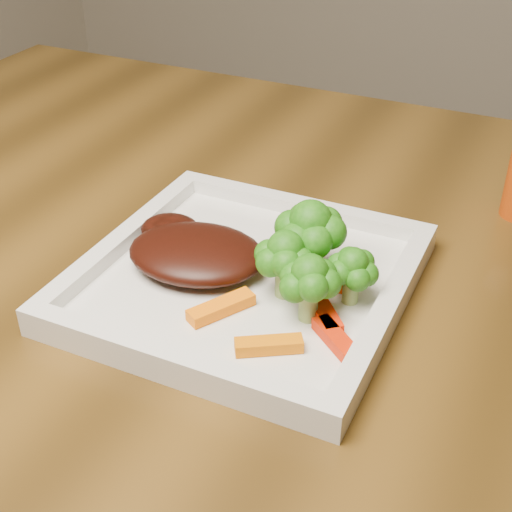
% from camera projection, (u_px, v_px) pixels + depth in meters
% --- Properties ---
extents(plate, '(0.27, 0.27, 0.01)m').
position_uv_depth(plate, '(246.00, 283.00, 0.62)').
color(plate, white).
rests_on(plate, dining_table).
extents(steak, '(0.13, 0.11, 0.03)m').
position_uv_depth(steak, '(197.00, 253.00, 0.62)').
color(steak, black).
rests_on(steak, plate).
extents(broccoli_0, '(0.07, 0.07, 0.07)m').
position_uv_depth(broccoli_0, '(310.00, 242.00, 0.60)').
color(broccoli_0, '#336711').
rests_on(broccoli_0, plate).
extents(broccoli_1, '(0.05, 0.05, 0.06)m').
position_uv_depth(broccoli_1, '(352.00, 269.00, 0.57)').
color(broccoli_1, '#146711').
rests_on(broccoli_1, plate).
extents(broccoli_2, '(0.06, 0.06, 0.06)m').
position_uv_depth(broccoli_2, '(309.00, 288.00, 0.56)').
color(broccoli_2, '#206E12').
rests_on(broccoli_2, plate).
extents(broccoli_3, '(0.07, 0.07, 0.06)m').
position_uv_depth(broccoli_3, '(285.00, 264.00, 0.58)').
color(broccoli_3, '#187A14').
rests_on(broccoli_3, plate).
extents(carrot_0, '(0.05, 0.04, 0.01)m').
position_uv_depth(carrot_0, '(269.00, 345.00, 0.54)').
color(carrot_0, orange).
rests_on(carrot_0, plate).
extents(carrot_1, '(0.05, 0.04, 0.01)m').
position_uv_depth(carrot_1, '(337.00, 340.00, 0.54)').
color(carrot_1, red).
rests_on(carrot_1, plate).
extents(carrot_2, '(0.04, 0.06, 0.01)m').
position_uv_depth(carrot_2, '(221.00, 307.00, 0.57)').
color(carrot_2, '#FF7104').
rests_on(carrot_2, plate).
extents(carrot_4, '(0.04, 0.06, 0.01)m').
position_uv_depth(carrot_4, '(291.00, 241.00, 0.66)').
color(carrot_4, red).
rests_on(carrot_4, plate).
extents(carrot_5, '(0.05, 0.05, 0.01)m').
position_uv_depth(carrot_5, '(322.00, 311.00, 0.57)').
color(carrot_5, '#FF2504').
rests_on(carrot_5, plate).
extents(carrot_6, '(0.06, 0.02, 0.01)m').
position_uv_depth(carrot_6, '(315.00, 278.00, 0.61)').
color(carrot_6, '#E83D03').
rests_on(carrot_6, plate).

